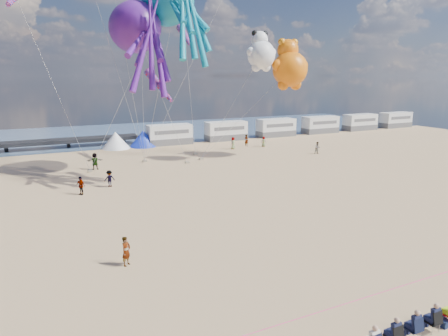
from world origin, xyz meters
TOP-DOWN VIEW (x-y plane):
  - ground at (0.00, 0.00)m, footprint 120.00×120.00m
  - water at (0.00, 55.00)m, footprint 120.00×120.00m
  - motorhome_0 at (6.00, 40.00)m, footprint 6.60×2.50m
  - motorhome_1 at (15.50, 40.00)m, footprint 6.60×2.50m
  - motorhome_2 at (25.00, 40.00)m, footprint 6.60×2.50m
  - motorhome_3 at (34.50, 40.00)m, footprint 6.60×2.50m
  - motorhome_4 at (44.00, 40.00)m, footprint 6.60×2.50m
  - motorhome_5 at (53.50, 40.00)m, footprint 6.60×2.50m
  - tent_white at (-2.00, 40.00)m, footprint 4.00×4.00m
  - tent_blue at (2.00, 40.00)m, footprint 4.00×4.00m
  - spectator_row at (0.18, -8.00)m, footprint 6.10×0.90m
  - cooler_navy at (2.04, -8.09)m, footprint 0.38×0.28m
  - rope_line at (0.00, -5.00)m, footprint 34.00×0.03m
  - standing_person at (-8.58, 3.17)m, footprint 0.72×0.69m
  - beachgoer_0 at (17.76, 32.11)m, footprint 0.66×0.62m
  - beachgoer_1 at (21.33, 24.29)m, footprint 0.84×0.61m
  - beachgoer_2 at (-6.51, 19.78)m, footprint 0.83×0.69m
  - beachgoer_3 at (-9.22, 18.31)m, footprint 1.09×1.21m
  - beachgoer_4 at (-6.65, 27.68)m, footprint 1.12×0.51m
  - beachgoer_5 at (15.73, 33.64)m, footprint 1.06×1.68m
  - beachgoer_6 at (12.88, 32.37)m, footprint 0.73×0.64m
  - sandbag_a at (-7.35, 26.69)m, footprint 0.50×0.35m
  - sandbag_b at (3.63, 26.23)m, footprint 0.50×0.35m
  - sandbag_c at (5.96, 27.50)m, footprint 0.50×0.35m
  - sandbag_d at (6.47, 30.73)m, footprint 0.50×0.35m
  - sandbag_e at (-0.67, 29.28)m, footprint 0.50×0.35m
  - kite_octopus_teal at (0.73, 23.17)m, footprint 7.48×11.01m
  - kite_octopus_purple at (-2.35, 24.22)m, footprint 7.14×10.94m
  - kite_panda at (12.03, 23.70)m, footprint 3.94×3.72m
  - kite_teddy_orange at (16.61, 24.47)m, footprint 5.79×5.53m
  - windsock_mid at (4.48, 28.36)m, footprint 1.76×5.45m
  - windsock_right at (-1.30, 20.04)m, footprint 1.67×5.48m

SIDE VIEW (x-z plane):
  - ground at x=0.00m, z-range 0.00..0.00m
  - water at x=0.00m, z-range 0.02..0.02m
  - rope_line at x=0.00m, z-range 0.00..0.04m
  - sandbag_a at x=-7.35m, z-range 0.00..0.22m
  - sandbag_b at x=3.63m, z-range 0.00..0.22m
  - sandbag_c at x=5.96m, z-range 0.00..0.22m
  - sandbag_d at x=6.47m, z-range 0.00..0.22m
  - sandbag_e at x=-0.67m, z-range 0.00..0.22m
  - cooler_navy at x=2.04m, z-range 0.00..0.30m
  - spectator_row at x=0.18m, z-range 0.00..1.30m
  - beachgoer_0 at x=17.76m, z-range 0.00..1.51m
  - beachgoer_2 at x=-6.51m, z-range 0.00..1.57m
  - beachgoer_1 at x=21.33m, z-range 0.00..1.59m
  - beachgoer_3 at x=-9.22m, z-range 0.00..1.63m
  - standing_person at x=-8.58m, z-range 0.00..1.66m
  - beachgoer_6 at x=12.88m, z-range 0.00..1.69m
  - beachgoer_5 at x=15.73m, z-range 0.00..1.73m
  - beachgoer_4 at x=-6.65m, z-range 0.00..1.88m
  - tent_white at x=-2.00m, z-range 0.00..2.40m
  - tent_blue at x=2.00m, z-range 0.00..2.40m
  - motorhome_0 at x=6.00m, z-range 0.00..3.00m
  - motorhome_1 at x=15.50m, z-range 0.00..3.00m
  - motorhome_2 at x=25.00m, z-range 0.00..3.00m
  - motorhome_3 at x=34.50m, z-range 0.00..3.00m
  - motorhome_4 at x=44.00m, z-range 0.00..3.00m
  - motorhome_5 at x=53.50m, z-range 0.00..3.00m
  - windsock_right at x=-1.30m, z-range 6.50..11.90m
  - kite_teddy_orange at x=16.61m, z-range 7.25..14.58m
  - kite_panda at x=12.03m, z-range 9.73..15.19m
  - windsock_mid at x=4.48m, z-range 11.98..17.34m
  - kite_octopus_purple at x=-2.35m, z-range 9.04..20.60m
  - kite_octopus_teal at x=0.73m, z-range 11.68..23.27m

